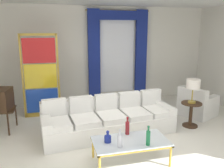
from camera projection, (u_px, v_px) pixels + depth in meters
name	position (u px, v px, depth m)	size (l,w,h in m)	color
ground_plane	(126.00, 142.00, 4.86)	(16.00, 16.00, 0.00)	silver
wall_rear	(97.00, 55.00, 7.41)	(8.00, 0.12, 3.00)	white
curtained_window	(118.00, 48.00, 7.35)	(2.00, 0.17, 2.70)	white
couch_white_long	(108.00, 120.00, 5.27)	(2.99, 1.21, 0.86)	white
coffee_table	(131.00, 142.00, 4.06)	(1.30, 0.69, 0.41)	silver
bottle_blue_decanter	(108.00, 138.00, 3.98)	(0.12, 0.12, 0.21)	navy
bottle_crystal_tall	(148.00, 137.00, 3.86)	(0.07, 0.07, 0.35)	#196B3D
bottle_amber_squat	(120.00, 140.00, 3.80)	(0.08, 0.08, 0.32)	silver
bottle_ruby_flask	(127.00, 127.00, 4.27)	(0.07, 0.07, 0.34)	maroon
armchair_white	(197.00, 105.00, 6.33)	(1.08, 1.07, 0.80)	white
stained_glass_divider	(41.00, 78.00, 6.12)	(0.95, 0.05, 2.20)	gold
peacock_figurine	(62.00, 111.00, 6.08)	(0.44, 0.60, 0.50)	beige
round_side_table	(191.00, 112.00, 5.60)	(0.48, 0.48, 0.59)	#382314
table_lamp_brass	(193.00, 85.00, 5.45)	(0.32, 0.32, 0.57)	#B29338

